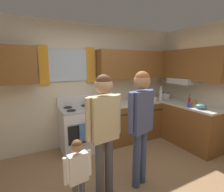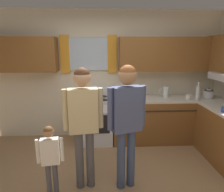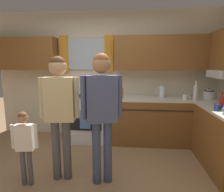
% 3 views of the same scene
% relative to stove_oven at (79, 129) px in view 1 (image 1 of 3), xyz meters
% --- Properties ---
extents(back_wall_unit, '(4.60, 0.42, 2.60)m').
position_rel_stove_oven_xyz_m(back_wall_unit, '(0.30, 0.28, 1.00)').
color(back_wall_unit, beige).
rests_on(back_wall_unit, ground).
extents(kitchen_counter_run, '(2.18, 1.81, 0.90)m').
position_rel_stove_oven_xyz_m(kitchen_counter_run, '(1.74, -0.32, -0.02)').
color(kitchen_counter_run, brown).
rests_on(kitchen_counter_run, ground).
extents(stove_oven, '(0.72, 0.67, 1.10)m').
position_rel_stove_oven_xyz_m(stove_oven, '(0.00, 0.00, 0.00)').
color(stove_oven, silver).
rests_on(stove_oven, ground).
extents(bottle_tall_clear, '(0.07, 0.07, 0.37)m').
position_rel_stove_oven_xyz_m(bottle_tall_clear, '(1.98, -0.19, 0.57)').
color(bottle_tall_clear, silver).
rests_on(bottle_tall_clear, kitchen_counter_run).
extents(bottle_oil_amber, '(0.06, 0.06, 0.29)m').
position_rel_stove_oven_xyz_m(bottle_oil_amber, '(0.67, -0.20, 0.54)').
color(bottle_oil_amber, '#B27223').
rests_on(bottle_oil_amber, kitchen_counter_run).
extents(bottle_sauce_red, '(0.06, 0.06, 0.25)m').
position_rel_stove_oven_xyz_m(bottle_sauce_red, '(2.13, -0.88, 0.53)').
color(bottle_sauce_red, red).
rests_on(bottle_sauce_red, kitchen_counter_run).
extents(mug_mustard_yellow, '(0.12, 0.08, 0.09)m').
position_rel_stove_oven_xyz_m(mug_mustard_yellow, '(2.38, -0.82, 0.48)').
color(mug_mustard_yellow, gold).
rests_on(mug_mustard_yellow, kitchen_counter_run).
extents(mug_cobalt_blue, '(0.11, 0.07, 0.08)m').
position_rel_stove_oven_xyz_m(mug_cobalt_blue, '(2.04, -0.95, 0.48)').
color(mug_cobalt_blue, '#2D479E').
rests_on(mug_cobalt_blue, kitchen_counter_run).
extents(mug_ceramic_white, '(0.13, 0.08, 0.09)m').
position_rel_stove_oven_xyz_m(mug_ceramic_white, '(1.82, -0.16, 0.48)').
color(mug_ceramic_white, white).
rests_on(mug_ceramic_white, kitchen_counter_run).
extents(stovetop_kettle, '(0.27, 0.20, 0.21)m').
position_rel_stove_oven_xyz_m(stovetop_kettle, '(2.26, -0.07, 0.53)').
color(stovetop_kettle, silver).
rests_on(stovetop_kettle, kitchen_counter_run).
extents(water_pitcher, '(0.19, 0.11, 0.22)m').
position_rel_stove_oven_xyz_m(water_pitcher, '(1.43, 0.03, 0.54)').
color(water_pitcher, silver).
rests_on(water_pitcher, kitchen_counter_run).
extents(mixing_bowl, '(0.20, 0.20, 0.10)m').
position_rel_stove_oven_xyz_m(mixing_bowl, '(2.12, -1.16, 0.48)').
color(mixing_bowl, teal).
rests_on(mixing_bowl, kitchen_counter_run).
extents(adult_holding_child, '(0.51, 0.22, 1.64)m').
position_rel_stove_oven_xyz_m(adult_holding_child, '(-0.07, -1.38, 0.56)').
color(adult_holding_child, '#4C4C51').
rests_on(adult_holding_child, ground).
extents(adult_in_plaid, '(0.50, 0.26, 1.67)m').
position_rel_stove_oven_xyz_m(adult_in_plaid, '(0.48, -1.40, 0.58)').
color(adult_in_plaid, '#38476B').
rests_on(adult_in_plaid, ground).
extents(small_child, '(0.32, 0.13, 0.97)m').
position_rel_stove_oven_xyz_m(small_child, '(-0.47, -1.56, 0.14)').
color(small_child, '#4C4C56').
rests_on(small_child, ground).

